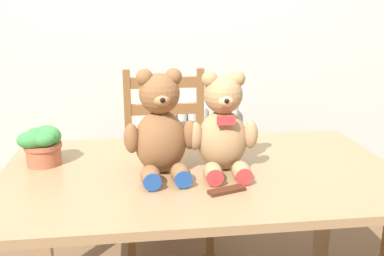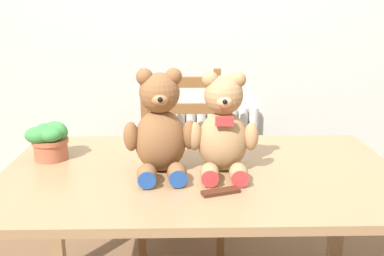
{
  "view_description": "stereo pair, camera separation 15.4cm",
  "coord_description": "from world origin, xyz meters",
  "px_view_note": "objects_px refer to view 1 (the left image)",
  "views": [
    {
      "loc": [
        -0.22,
        -1.04,
        1.3
      ],
      "look_at": [
        -0.03,
        0.43,
        0.88
      ],
      "focal_mm": 40.0,
      "sensor_mm": 36.0,
      "label": 1
    },
    {
      "loc": [
        -0.07,
        -1.05,
        1.3
      ],
      "look_at": [
        -0.03,
        0.43,
        0.88
      ],
      "focal_mm": 40.0,
      "sensor_mm": 36.0,
      "label": 2
    }
  ],
  "objects_px": {
    "teddy_bear_right": "(223,129)",
    "potted_plant": "(42,144)",
    "chocolate_bar": "(227,190)",
    "wooden_chair_behind": "(167,161)",
    "teddy_bear_left": "(161,130)"
  },
  "relations": [
    {
      "from": "teddy_bear_right",
      "to": "teddy_bear_left",
      "type": "bearing_deg",
      "value": 1.93
    },
    {
      "from": "teddy_bear_left",
      "to": "potted_plant",
      "type": "distance_m",
      "value": 0.47
    },
    {
      "from": "teddy_bear_left",
      "to": "teddy_bear_right",
      "type": "xyz_separation_m",
      "value": [
        0.23,
        0.0,
        -0.0
      ]
    },
    {
      "from": "potted_plant",
      "to": "chocolate_bar",
      "type": "relative_size",
      "value": 1.22
    },
    {
      "from": "teddy_bear_right",
      "to": "chocolate_bar",
      "type": "height_order",
      "value": "teddy_bear_right"
    },
    {
      "from": "potted_plant",
      "to": "chocolate_bar",
      "type": "xyz_separation_m",
      "value": [
        0.65,
        -0.34,
        -0.08
      ]
    },
    {
      "from": "teddy_bear_left",
      "to": "chocolate_bar",
      "type": "distance_m",
      "value": 0.32
    },
    {
      "from": "wooden_chair_behind",
      "to": "chocolate_bar",
      "type": "height_order",
      "value": "wooden_chair_behind"
    },
    {
      "from": "teddy_bear_left",
      "to": "chocolate_bar",
      "type": "bearing_deg",
      "value": 131.42
    },
    {
      "from": "teddy_bear_right",
      "to": "chocolate_bar",
      "type": "distance_m",
      "value": 0.25
    },
    {
      "from": "teddy_bear_right",
      "to": "chocolate_bar",
      "type": "relative_size",
      "value": 2.9
    },
    {
      "from": "teddy_bear_right",
      "to": "potted_plant",
      "type": "bearing_deg",
      "value": -10.47
    },
    {
      "from": "chocolate_bar",
      "to": "wooden_chair_behind",
      "type": "bearing_deg",
      "value": 97.79
    },
    {
      "from": "teddy_bear_right",
      "to": "potted_plant",
      "type": "xyz_separation_m",
      "value": [
        -0.67,
        0.15,
        -0.08
      ]
    },
    {
      "from": "wooden_chair_behind",
      "to": "potted_plant",
      "type": "distance_m",
      "value": 0.87
    }
  ]
}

